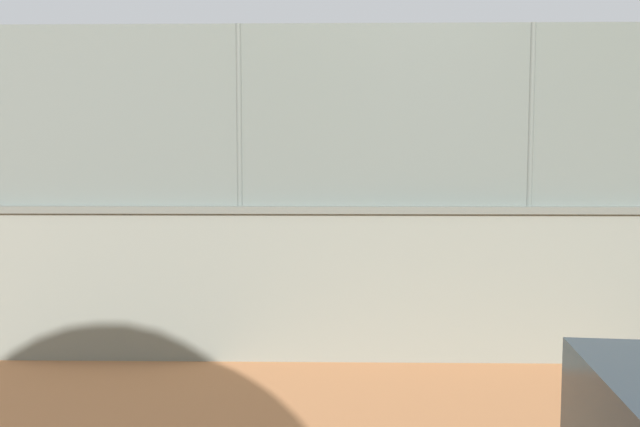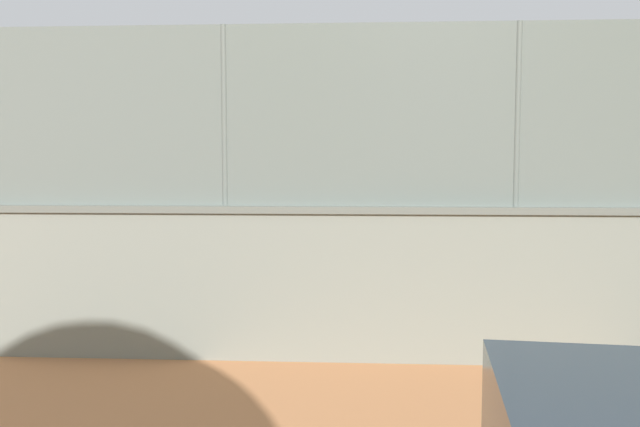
% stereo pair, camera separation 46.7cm
% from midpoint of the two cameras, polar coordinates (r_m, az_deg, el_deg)
% --- Properties ---
extents(ground_plane, '(260.00, 260.00, 0.00)m').
position_cam_midpoint_polar(ground_plane, '(20.15, -0.99, -2.01)').
color(ground_plane, '#B27247').
extents(perimeter_wall, '(27.03, 1.26, 1.79)m').
position_cam_midpoint_polar(perimeter_wall, '(7.70, -6.48, -5.92)').
color(perimeter_wall, gray).
rests_on(perimeter_wall, ground_plane).
extents(fence_panel_on_wall, '(26.55, 0.96, 2.06)m').
position_cam_midpoint_polar(fence_panel_on_wall, '(7.59, -6.61, 8.48)').
color(fence_panel_on_wall, slate).
rests_on(fence_panel_on_wall, perimeter_wall).
extents(player_near_wall_returning, '(1.24, 0.72, 1.59)m').
position_cam_midpoint_polar(player_near_wall_returning, '(14.35, 8.79, -0.95)').
color(player_near_wall_returning, '#B2B2B2').
rests_on(player_near_wall_returning, ground_plane).
extents(player_crossing_court, '(0.76, 1.11, 1.71)m').
position_cam_midpoint_polar(player_crossing_court, '(15.56, -2.79, -0.19)').
color(player_crossing_court, '#B2B2B2').
rests_on(player_crossing_court, ground_plane).
extents(sports_ball, '(0.07, 0.07, 0.07)m').
position_cam_midpoint_polar(sports_ball, '(13.41, 9.19, -0.15)').
color(sports_ball, yellow).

